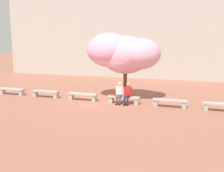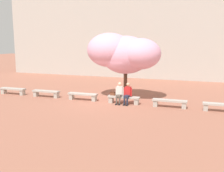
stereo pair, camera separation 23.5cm
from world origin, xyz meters
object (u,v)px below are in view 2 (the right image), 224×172
at_px(cherry_tree_main, 124,53).
at_px(stone_bench_near_east, 124,99).
at_px(stone_bench_east_end, 170,102).
at_px(stone_bench_center, 83,95).
at_px(person_seated_right, 128,93).
at_px(stone_bench_far_east, 222,106).
at_px(stone_bench_near_west, 46,93).
at_px(stone_bench_west_end, 13,90).
at_px(person_seated_left, 119,92).
at_px(handbag, 113,93).

bearing_deg(cherry_tree_main, stone_bench_near_east, -71.67).
height_order(stone_bench_near_east, stone_bench_east_end, same).
distance_m(stone_bench_center, person_seated_right, 3.02).
bearing_deg(cherry_tree_main, stone_bench_far_east, -13.12).
distance_m(stone_bench_near_west, cherry_tree_main, 5.84).
relative_size(stone_bench_west_end, stone_bench_near_east, 1.00).
distance_m(stone_bench_east_end, person_seated_right, 2.51).
xyz_separation_m(stone_bench_far_east, person_seated_right, (-5.21, -0.05, 0.39)).
bearing_deg(stone_bench_near_west, stone_bench_center, 0.00).
xyz_separation_m(person_seated_left, handbag, (-0.45, 0.08, -0.12)).
relative_size(stone_bench_center, person_seated_right, 1.51).
distance_m(stone_bench_near_east, person_seated_left, 0.47).
xyz_separation_m(stone_bench_center, cherry_tree_main, (2.28, 1.38, 2.67)).
bearing_deg(stone_bench_center, stone_bench_near_east, 0.00).
bearing_deg(stone_bench_center, stone_bench_east_end, 0.00).
distance_m(person_seated_left, cherry_tree_main, 2.70).
bearing_deg(cherry_tree_main, person_seated_left, -81.97).
distance_m(stone_bench_center, handbag, 2.04).
bearing_deg(stone_bench_near_west, person_seated_left, -0.59).
distance_m(stone_bench_west_end, stone_bench_far_east, 13.67).
relative_size(stone_bench_near_east, person_seated_right, 1.51).
distance_m(stone_bench_far_east, handbag, 6.18).
height_order(stone_bench_west_end, stone_bench_east_end, same).
bearing_deg(person_seated_left, stone_bench_center, 178.76).
relative_size(stone_bench_near_east, stone_bench_east_end, 1.00).
distance_m(stone_bench_center, stone_bench_near_east, 2.73).
distance_m(stone_bench_near_west, stone_bench_near_east, 5.47).
bearing_deg(handbag, cherry_tree_main, 79.49).
relative_size(stone_bench_near_east, person_seated_left, 1.51).
height_order(stone_bench_near_east, person_seated_left, person_seated_left).
height_order(stone_bench_east_end, person_seated_right, person_seated_right).
xyz_separation_m(stone_bench_near_west, cherry_tree_main, (5.01, 1.38, 2.67)).
xyz_separation_m(stone_bench_west_end, cherry_tree_main, (7.75, 1.38, 2.67)).
bearing_deg(person_seated_right, stone_bench_near_west, 179.46).
height_order(stone_bench_west_end, stone_bench_far_east, same).
bearing_deg(stone_bench_west_end, stone_bench_near_west, 0.00).
xyz_separation_m(stone_bench_near_west, stone_bench_center, (2.73, 0.00, 0.00)).
height_order(stone_bench_far_east, cherry_tree_main, cherry_tree_main).
relative_size(stone_bench_west_end, handbag, 5.73).
height_order(stone_bench_center, stone_bench_east_end, same).
bearing_deg(cherry_tree_main, stone_bench_west_end, -169.89).
relative_size(stone_bench_near_west, cherry_tree_main, 0.41).
height_order(stone_bench_near_east, handbag, handbag).
bearing_deg(person_seated_right, stone_bench_east_end, 1.24).
bearing_deg(stone_bench_east_end, cherry_tree_main, 156.60).
xyz_separation_m(stone_bench_center, stone_bench_east_end, (5.47, 0.00, 0.00)).
distance_m(stone_bench_near_east, stone_bench_east_end, 2.73).
bearing_deg(stone_bench_far_east, stone_bench_near_east, 180.00).
bearing_deg(stone_bench_near_west, stone_bench_east_end, 0.00).
bearing_deg(stone_bench_center, person_seated_left, -1.24).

